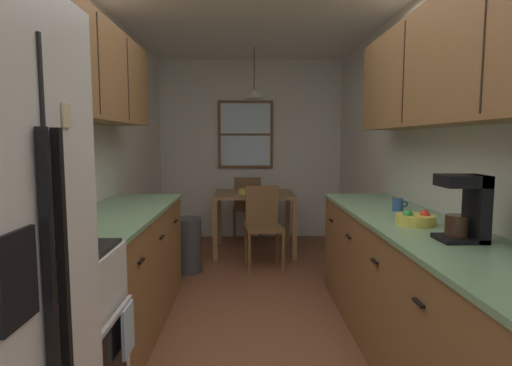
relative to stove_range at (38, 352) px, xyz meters
name	(u,v)px	position (x,y,z in m)	size (l,w,h in m)	color
ground_plane	(254,307)	(0.99, 1.59, -0.47)	(12.00, 12.00, 0.00)	brown
wall_left	(87,157)	(-0.36, 1.59, 0.80)	(0.10, 9.00, 2.55)	silver
wall_right	(418,157)	(2.34, 1.59, 0.80)	(0.10, 9.00, 2.55)	silver
wall_back	(251,150)	(0.99, 4.24, 0.80)	(4.40, 0.10, 2.55)	silver
stove_range	(38,352)	(0.00, 0.00, 0.00)	(0.66, 0.61, 1.10)	white
counter_left	(121,270)	(-0.01, 1.23, -0.02)	(0.64, 1.85, 0.90)	olive
upper_cabinets_left	(91,72)	(-0.15, 1.18, 1.41)	(0.33, 1.93, 0.67)	olive
counter_right	(425,301)	(1.99, 0.58, -0.02)	(0.64, 3.13, 0.90)	olive
upper_cabinets_right	(465,58)	(2.13, 0.53, 1.39)	(0.33, 2.81, 0.72)	olive
dining_table	(254,202)	(1.03, 3.36, 0.17)	(0.99, 0.84, 0.75)	olive
dining_chair_near	(263,222)	(1.11, 2.74, 0.03)	(0.44, 0.44, 0.90)	brown
dining_chair_far	(247,205)	(0.94, 3.99, 0.03)	(0.42, 0.42, 0.90)	brown
pendant_light	(254,94)	(1.03, 3.36, 1.50)	(0.24, 0.24, 0.63)	black
back_window	(245,135)	(0.92, 4.17, 1.02)	(0.79, 0.05, 0.96)	brown
trash_bin	(187,245)	(0.29, 2.57, -0.18)	(0.30, 0.30, 0.58)	#3F3F42
storage_canister	(78,216)	(-0.01, 0.51, 0.52)	(0.10, 0.10, 0.18)	#D84C19
dish_towel	(128,330)	(0.35, 0.15, 0.03)	(0.02, 0.16, 0.24)	silver
coffee_maker	(467,207)	(2.04, 0.26, 0.60)	(0.22, 0.18, 0.34)	black
mug_by_coffeemaker	(398,205)	(2.03, 1.16, 0.47)	(0.11, 0.08, 0.09)	#335999
fruit_bowl	(416,219)	(1.96, 0.67, 0.46)	(0.23, 0.23, 0.09)	#E5D14C
table_serving_bowl	(245,191)	(0.92, 3.28, 0.31)	(0.17, 0.17, 0.06)	#E0D14C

